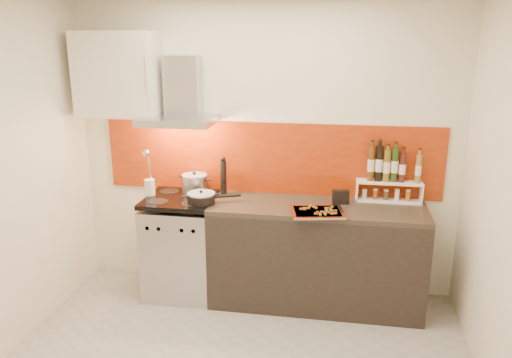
% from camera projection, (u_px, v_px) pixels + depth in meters
% --- Properties ---
extents(back_wall, '(3.40, 0.02, 2.60)m').
position_uv_depth(back_wall, '(264.00, 149.00, 4.43)').
color(back_wall, silver).
rests_on(back_wall, ground).
extents(backsplash, '(3.00, 0.02, 0.64)m').
position_uv_depth(backsplash, '(270.00, 158.00, 4.43)').
color(backsplash, maroon).
rests_on(backsplash, back_wall).
extents(range_stove, '(0.60, 0.60, 0.91)m').
position_uv_depth(range_stove, '(182.00, 247.00, 4.49)').
color(range_stove, '#B7B7BA').
rests_on(range_stove, ground).
extents(counter, '(1.80, 0.60, 0.90)m').
position_uv_depth(counter, '(316.00, 255.00, 4.30)').
color(counter, black).
rests_on(counter, ground).
extents(range_hood, '(0.62, 0.50, 0.61)m').
position_uv_depth(range_hood, '(181.00, 100.00, 4.27)').
color(range_hood, '#B7B7BA').
rests_on(range_hood, back_wall).
extents(upper_cabinet, '(0.70, 0.35, 0.72)m').
position_uv_depth(upper_cabinet, '(118.00, 74.00, 4.29)').
color(upper_cabinet, silver).
rests_on(upper_cabinet, back_wall).
extents(stock_pot, '(0.23, 0.23, 0.19)m').
position_uv_depth(stock_pot, '(195.00, 183.00, 4.47)').
color(stock_pot, '#B7B7BA').
rests_on(stock_pot, range_stove).
extents(saute_pan, '(0.44, 0.26, 0.11)m').
position_uv_depth(saute_pan, '(202.00, 198.00, 4.21)').
color(saute_pan, black).
rests_on(saute_pan, range_stove).
extents(utensil_jar, '(0.09, 0.14, 0.44)m').
position_uv_depth(utensil_jar, '(149.00, 182.00, 4.38)').
color(utensil_jar, silver).
rests_on(utensil_jar, range_stove).
extents(pepper_mill, '(0.05, 0.05, 0.35)m').
position_uv_depth(pepper_mill, '(223.00, 176.00, 4.44)').
color(pepper_mill, black).
rests_on(pepper_mill, counter).
extents(step_shelf, '(0.55, 0.15, 0.48)m').
position_uv_depth(step_shelf, '(389.00, 177.00, 4.22)').
color(step_shelf, white).
rests_on(step_shelf, counter).
extents(caddy_box, '(0.15, 0.08, 0.12)m').
position_uv_depth(caddy_box, '(341.00, 197.00, 4.21)').
color(caddy_box, black).
rests_on(caddy_box, counter).
extents(baking_tray, '(0.47, 0.40, 0.03)m').
position_uv_depth(baking_tray, '(317.00, 212.00, 3.98)').
color(baking_tray, silver).
rests_on(baking_tray, counter).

